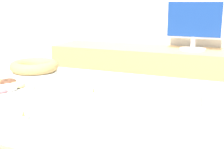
% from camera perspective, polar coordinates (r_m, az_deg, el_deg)
% --- Properties ---
extents(dining_table, '(1.64, 1.00, 0.74)m').
position_cam_1_polar(dining_table, '(1.38, 0.01, -7.76)').
color(dining_table, silver).
rests_on(dining_table, ground).
extents(sideboard, '(1.98, 0.44, 0.78)m').
position_cam_1_polar(sideboard, '(2.61, 10.67, -3.97)').
color(sideboard, tan).
rests_on(sideboard, ground).
extents(computer_monitor, '(0.42, 0.20, 0.38)m').
position_cam_1_polar(computer_monitor, '(2.47, 14.76, 8.64)').
color(computer_monitor, silver).
rests_on(computer_monitor, sideboard).
extents(cake_chocolate_round, '(0.28, 0.28, 0.07)m').
position_cam_1_polar(cake_chocolate_round, '(1.28, 11.30, -4.34)').
color(cake_chocolate_round, white).
rests_on(cake_chocolate_round, dining_table).
extents(cake_golden_bundt, '(0.28, 0.28, 0.07)m').
position_cam_1_polar(cake_golden_bundt, '(1.87, -14.00, 1.34)').
color(cake_golden_bundt, white).
rests_on(cake_golden_bundt, dining_table).
extents(tealight_centre, '(0.04, 0.04, 0.04)m').
position_cam_1_polar(tealight_centre, '(1.40, -3.38, -3.42)').
color(tealight_centre, silver).
rests_on(tealight_centre, dining_table).
extents(tealight_near_cakes, '(0.04, 0.04, 0.04)m').
position_cam_1_polar(tealight_near_cakes, '(1.16, -15.88, -7.53)').
color(tealight_near_cakes, silver).
rests_on(tealight_near_cakes, dining_table).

